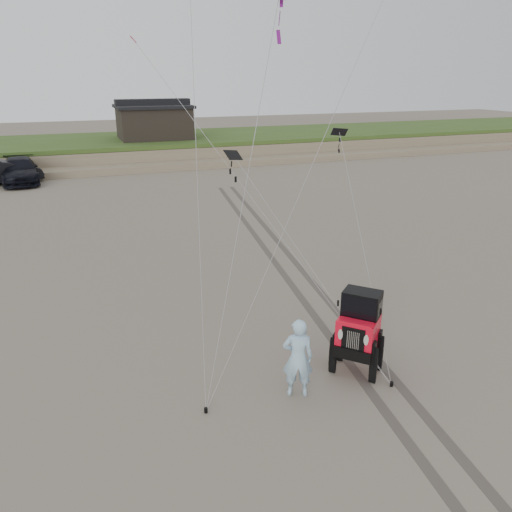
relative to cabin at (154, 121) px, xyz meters
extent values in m
plane|color=#6B6054|center=(-2.00, -37.00, -3.24)|extent=(160.00, 160.00, 0.00)
cube|color=#7A6B54|center=(-2.00, 1.00, -2.54)|extent=(160.00, 12.00, 1.40)
cube|color=#2D4719|center=(-2.00, 1.00, -1.69)|extent=(160.00, 12.00, 0.35)
cube|color=#7A6B54|center=(-2.00, -5.50, -2.99)|extent=(160.00, 3.50, 0.50)
cube|color=black|center=(0.00, 0.00, -0.21)|extent=(6.00, 5.00, 2.60)
cube|color=black|center=(0.00, 0.00, 1.21)|extent=(6.40, 5.40, 0.25)
cube|color=black|center=(0.00, 0.00, 1.59)|extent=(6.40, 1.20, 0.50)
imported|color=black|center=(-11.73, -7.72, -2.43)|extent=(5.20, 2.96, 1.62)
imported|color=black|center=(-10.68, -7.59, -2.41)|extent=(2.71, 5.85, 1.66)
imported|color=#91C4E0|center=(-3.20, -36.50, -2.27)|extent=(0.83, 0.70, 1.94)
cube|color=black|center=(-3.36, -32.50, 1.76)|extent=(0.57, 0.50, 0.31)
cube|color=#C41842|center=(-5.24, -28.64, 4.81)|extent=(0.24, 0.39, 0.25)
cube|color=black|center=(0.42, -31.53, 2.14)|extent=(0.49, 0.31, 0.28)
cylinder|color=black|center=(-5.37, -36.41, -3.18)|extent=(0.08, 0.08, 0.12)
cylinder|color=black|center=(-0.94, -37.03, -3.18)|extent=(0.08, 0.08, 0.12)
cube|color=#4C443D|center=(-0.40, -29.00, -3.23)|extent=(4.42, 29.74, 0.01)
cube|color=#4C443D|center=(0.40, -29.00, -3.23)|extent=(4.42, 29.74, 0.01)
camera|label=1|loc=(-7.58, -45.40, 3.80)|focal=35.00mm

